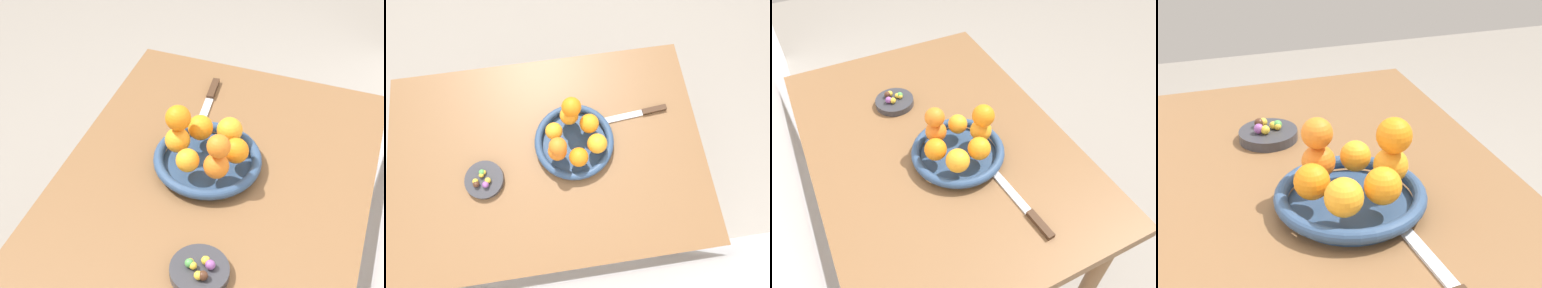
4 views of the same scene
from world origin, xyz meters
TOP-DOWN VIEW (x-y plane):
  - ground_plane at (0.00, 0.00)m, footprint 6.00×6.00m
  - dining_table at (0.00, 0.00)m, footprint 1.10×0.76m
  - fruit_bowl at (-0.10, -0.03)m, footprint 0.27×0.27m
  - candy_dish at (0.21, 0.06)m, footprint 0.13×0.13m
  - orange_0 at (-0.16, -0.07)m, footprint 0.07×0.07m
  - orange_1 at (-0.10, -0.11)m, footprint 0.06×0.06m
  - orange_2 at (-0.04, -0.06)m, footprint 0.06×0.06m
  - orange_3 at (-0.04, 0.01)m, footprint 0.06×0.06m
  - orange_4 at (-0.11, 0.04)m, footprint 0.06×0.06m
  - orange_5 at (-0.17, 0.01)m, footprint 0.07×0.07m
  - orange_6 at (-0.11, -0.11)m, footprint 0.06×0.06m
  - orange_7 at (-0.05, 0.01)m, footprint 0.06×0.06m
  - candy_ball_0 at (0.22, 0.04)m, footprint 0.02×0.02m
  - candy_ball_1 at (0.22, 0.05)m, footprint 0.02×0.02m
  - candy_ball_2 at (0.24, 0.06)m, footprint 0.02×0.02m
  - candy_ball_3 at (0.21, 0.04)m, footprint 0.02×0.02m
  - candy_ball_4 at (0.20, 0.07)m, footprint 0.02×0.02m
  - candy_ball_5 at (0.24, 0.07)m, footprint 0.02×0.02m
  - candy_ball_6 at (0.21, 0.08)m, footprint 0.02×0.02m
  - knife at (-0.35, -0.11)m, footprint 0.26×0.04m

SIDE VIEW (x-z plane):
  - ground_plane at x=0.00m, z-range 0.00..0.00m
  - dining_table at x=0.00m, z-range 0.28..1.02m
  - knife at x=-0.35m, z-range 0.74..0.75m
  - candy_dish at x=0.21m, z-range 0.74..0.76m
  - fruit_bowl at x=-0.10m, z-range 0.74..0.78m
  - candy_ball_3 at x=0.21m, z-range 0.76..0.78m
  - candy_ball_1 at x=0.22m, z-range 0.76..0.78m
  - candy_ball_2 at x=0.24m, z-range 0.76..0.78m
  - candy_ball_4 at x=0.20m, z-range 0.76..0.78m
  - candy_ball_0 at x=0.22m, z-range 0.76..0.78m
  - candy_ball_5 at x=0.24m, z-range 0.76..0.78m
  - candy_ball_6 at x=0.21m, z-range 0.76..0.78m
  - orange_2 at x=-0.04m, z-range 0.78..0.84m
  - orange_3 at x=-0.04m, z-range 0.78..0.84m
  - orange_4 at x=-0.11m, z-range 0.78..0.84m
  - orange_1 at x=-0.10m, z-range 0.78..0.84m
  - orange_0 at x=-0.16m, z-range 0.78..0.85m
  - orange_5 at x=-0.17m, z-range 0.78..0.85m
  - orange_7 at x=-0.05m, z-range 0.84..0.90m
  - orange_6 at x=-0.11m, z-range 0.84..0.91m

